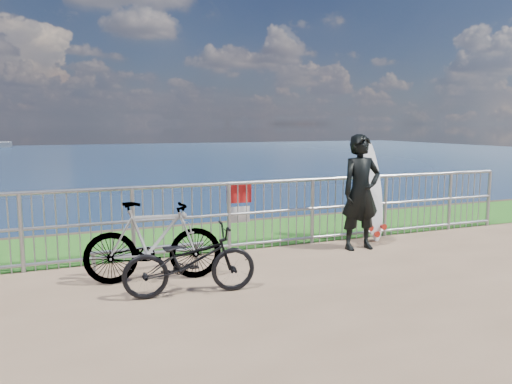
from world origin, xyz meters
name	(u,v)px	position (x,y,z in m)	size (l,w,h in m)	color
grass_strip	(235,234)	(0.00, 2.70, 0.01)	(120.00, 120.00, 0.00)	#256A1D
railing	(259,214)	(0.01, 1.60, 0.58)	(10.06, 0.10, 1.13)	#93969B
surfer	(361,192)	(1.54, 0.97, 0.93)	(0.68, 0.45, 1.87)	black
surfboard	(372,193)	(2.09, 1.44, 0.83)	(0.53, 0.49, 1.81)	white
bicycle_near	(190,261)	(-1.60, -0.14, 0.42)	(0.55, 1.59, 0.83)	black
bicycle_far	(154,242)	(-1.90, 0.53, 0.53)	(0.50, 1.75, 1.05)	black
bike_rack	(147,251)	(-1.90, 1.06, 0.28)	(1.62, 0.05, 0.34)	#93969B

